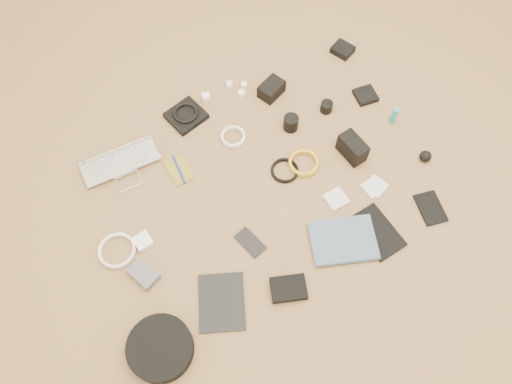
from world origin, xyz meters
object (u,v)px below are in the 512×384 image
tablet (222,302)px  paperback (348,264)px  phone (250,242)px  laptop (124,171)px  dslr_camera (271,89)px  headphone_case (160,348)px

tablet → paperback: 0.49m
phone → tablet: bearing=-156.8°
paperback → tablet: bearing=99.7°
laptop → dslr_camera: (0.73, 0.07, 0.02)m
headphone_case → paperback: headphone_case is taller
tablet → headphone_case: bearing=-144.6°
phone → paperback: size_ratio=0.49×
laptop → paperback: (0.60, -0.77, -0.00)m
laptop → tablet: bearing=-79.0°
dslr_camera → phone: bearing=-147.5°
dslr_camera → paperback: bearing=-121.3°
tablet → headphone_case: (-0.26, -0.05, 0.03)m
phone → headphone_case: bearing=-170.4°
dslr_camera → tablet: size_ratio=0.52×
tablet → paperback: paperback is taller
laptop → paperback: 0.97m
laptop → phone: 0.61m
laptop → paperback: size_ratio=1.29×
tablet → laptop: bearing=123.4°
laptop → phone: size_ratio=2.66×
paperback → laptop: bearing=58.5°
laptop → headphone_case: 0.74m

